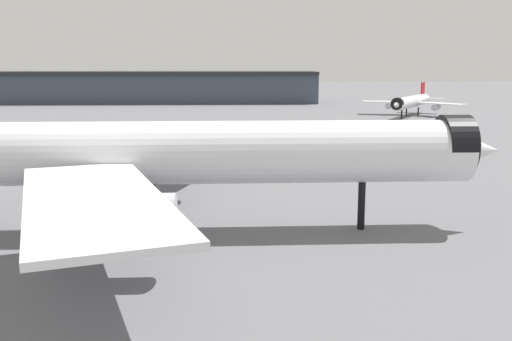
# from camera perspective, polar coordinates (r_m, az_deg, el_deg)

# --- Properties ---
(ground) EXTENTS (900.00, 900.00, 0.00)m
(ground) POSITION_cam_1_polar(r_m,az_deg,el_deg) (56.38, -10.67, -6.49)
(ground) COLOR slate
(airliner_near_gate) EXTENTS (64.21, 58.85, 17.62)m
(airliner_near_gate) POSITION_cam_1_polar(r_m,az_deg,el_deg) (55.94, -8.33, 1.61)
(airliner_near_gate) COLOR white
(airliner_near_gate) RESTS_ON ground
(airliner_far_taxiway) EXTENTS (28.99, 32.41, 10.14)m
(airliner_far_taxiway) POSITION_cam_1_polar(r_m,az_deg,el_deg) (186.24, 15.15, 6.58)
(airliner_far_taxiway) COLOR white
(airliner_far_taxiway) RESTS_ON ground
(terminal_building) EXTENTS (184.11, 30.25, 23.28)m
(terminal_building) POSITION_cam_1_polar(r_m,az_deg,el_deg) (251.16, -16.01, 7.99)
(terminal_building) COLOR #3D4756
(terminal_building) RESTS_ON ground
(service_truck_front) EXTENTS (4.97, 5.85, 3.00)m
(service_truck_front) POSITION_cam_1_polar(r_m,az_deg,el_deg) (95.17, -13.74, 1.35)
(service_truck_front) COLOR black
(service_truck_front) RESTS_ON ground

